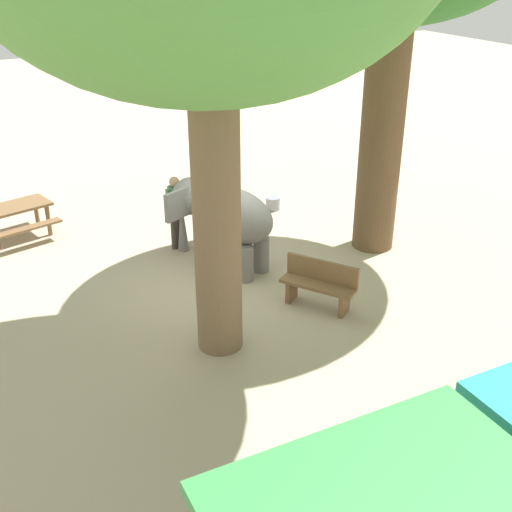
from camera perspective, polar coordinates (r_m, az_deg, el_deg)
ground_plane at (r=12.79m, az=-1.99°, el=-1.76°), size 60.00×60.00×0.00m
elephant at (r=12.76m, az=-2.94°, el=3.64°), size 2.04×2.45×1.73m
person_handler at (r=13.72m, az=-7.22°, el=4.41°), size 0.47×0.32×1.62m
wooden_bench at (r=11.58m, az=5.71°, el=-2.42°), size 1.11×1.39×0.88m
picnic_table_near at (r=15.17m, az=-20.79°, el=3.56°), size 1.83×1.82×0.78m
feed_bucket at (r=15.94m, az=1.52°, el=4.74°), size 0.36×0.36×0.32m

